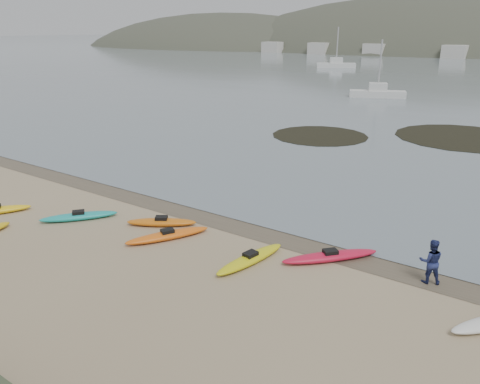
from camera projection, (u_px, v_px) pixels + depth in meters
The scene contains 5 objects.
ground at pixel (240, 221), 22.62m from camera, with size 600.00×600.00×0.00m, color tan.
wet_sand at pixel (236, 223), 22.38m from camera, with size 60.00×60.00×0.00m, color brown.
kayaks at pixel (173, 241), 20.10m from camera, with size 24.83×10.22×0.34m.
person_east at pixel (431, 261), 16.91m from camera, with size 0.83×0.65×1.71m, color navy.
kelp_mats at pixel (432, 132), 42.04m from camera, with size 20.10×31.15×0.04m.
Camera 1 is at (11.87, -17.17, 8.81)m, focal length 35.00 mm.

